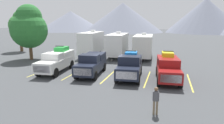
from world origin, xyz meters
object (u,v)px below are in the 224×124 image
pickup_truck_d (168,68)px  camper_trailer_c (143,45)px  camper_trailer_a (91,43)px  camper_trailer_b (117,44)px  pickup_truck_a (57,60)px  pickup_truck_c (130,66)px  person_a (156,99)px  pickup_truck_b (92,63)px

pickup_truck_d → camper_trailer_c: bearing=109.5°
camper_trailer_a → camper_trailer_b: (4.11, 0.05, -0.10)m
pickup_truck_a → pickup_truck_c: bearing=-1.2°
pickup_truck_a → camper_trailer_a: 9.94m
pickup_truck_c → camper_trailer_a: camper_trailer_a is taller
pickup_truck_a → pickup_truck_d: bearing=-0.2°
camper_trailer_a → person_a: bearing=-57.8°
pickup_truck_a → pickup_truck_b: size_ratio=1.09×
person_a → camper_trailer_b: bearing=111.3°
camper_trailer_c → pickup_truck_d: bearing=-70.5°
pickup_truck_b → pickup_truck_d: 7.48m
camper_trailer_a → pickup_truck_d: bearing=-40.9°
pickup_truck_d → camper_trailer_a: 15.21m
pickup_truck_b → person_a: (6.87, -7.25, -0.17)m
camper_trailer_a → person_a: camper_trailer_a is taller
pickup_truck_b → pickup_truck_d: size_ratio=1.02×
pickup_truck_c → camper_trailer_b: (-3.85, 10.13, 0.81)m
pickup_truck_b → camper_trailer_c: camper_trailer_c is taller
pickup_truck_c → camper_trailer_b: size_ratio=0.69×
camper_trailer_c → person_a: 17.58m
person_a → pickup_truck_b: bearing=133.5°
pickup_truck_b → camper_trailer_a: camper_trailer_a is taller
camper_trailer_a → camper_trailer_b: 4.11m
pickup_truck_d → camper_trailer_a: bearing=139.1°
pickup_truck_b → person_a: 9.98m
pickup_truck_a → pickup_truck_b: bearing=-1.4°
pickup_truck_a → camper_trailer_b: 10.81m
pickup_truck_b → pickup_truck_d: bearing=0.5°
pickup_truck_a → camper_trailer_a: bearing=89.8°
pickup_truck_d → pickup_truck_b: bearing=-179.5°
camper_trailer_a → camper_trailer_c: bearing=0.4°
pickup_truck_c → camper_trailer_c: camper_trailer_c is taller
camper_trailer_b → person_a: bearing=-68.7°
pickup_truck_a → pickup_truck_b: 4.03m
camper_trailer_c → pickup_truck_b: bearing=-111.4°
camper_trailer_b → person_a: (6.76, -17.30, -1.02)m
pickup_truck_c → pickup_truck_d: pickup_truck_d is taller
camper_trailer_a → camper_trailer_b: size_ratio=0.96×
pickup_truck_c → camper_trailer_c: 10.17m
pickup_truck_d → camper_trailer_c: 10.63m
pickup_truck_d → camper_trailer_b: (-7.38, 9.99, 0.81)m
camper_trailer_a → camper_trailer_c: (7.94, 0.06, -0.16)m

